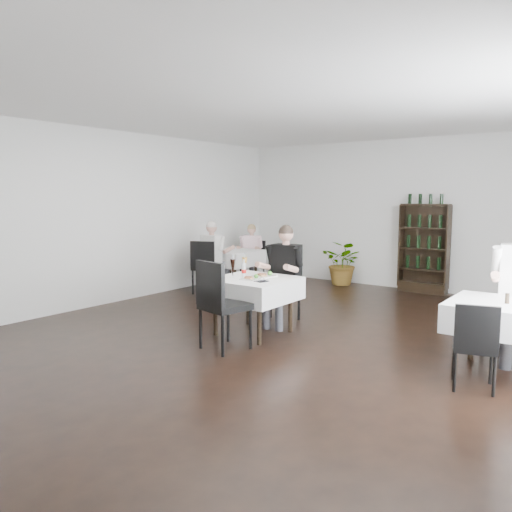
% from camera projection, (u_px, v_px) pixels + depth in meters
% --- Properties ---
extents(room_shell, '(9.00, 9.00, 9.00)m').
position_uv_depth(room_shell, '(272.00, 225.00, 6.47)').
color(room_shell, black).
rests_on(room_shell, ground).
extents(wine_shelf, '(0.90, 0.28, 1.75)m').
position_uv_depth(wine_shelf, '(424.00, 249.00, 9.64)').
color(wine_shelf, black).
rests_on(wine_shelf, ground).
extents(main_table, '(1.03, 1.03, 0.77)m').
position_uv_depth(main_table, '(253.00, 289.00, 6.75)').
color(main_table, black).
rests_on(main_table, ground).
extents(left_table, '(0.98, 0.98, 0.77)m').
position_uv_depth(left_table, '(232.00, 258.00, 10.16)').
color(left_table, black).
rests_on(left_table, ground).
extents(right_table, '(0.98, 0.98, 0.77)m').
position_uv_depth(right_table, '(500.00, 316.00, 5.22)').
color(right_table, black).
rests_on(right_table, ground).
extents(potted_tree, '(0.87, 0.77, 0.93)m').
position_uv_depth(potted_tree, '(344.00, 263.00, 10.49)').
color(potted_tree, '#24561D').
rests_on(potted_tree, ground).
extents(main_chair_far, '(0.65, 0.65, 1.13)m').
position_uv_depth(main_chair_far, '(283.00, 278.00, 7.45)').
color(main_chair_far, black).
rests_on(main_chair_far, ground).
extents(main_chair_near, '(0.59, 0.60, 1.10)m').
position_uv_depth(main_chair_near, '(219.00, 300.00, 6.01)').
color(main_chair_near, black).
rests_on(main_chair_near, ground).
extents(left_chair_far, '(0.45, 0.45, 0.91)m').
position_uv_depth(left_chair_far, '(254.00, 258.00, 10.86)').
color(left_chair_far, black).
rests_on(left_chair_far, ground).
extents(left_chair_near, '(0.62, 0.62, 1.02)m').
position_uv_depth(left_chair_near, '(205.00, 264.00, 9.53)').
color(left_chair_near, black).
rests_on(left_chair_near, ground).
extents(right_chair_near, '(0.49, 0.49, 0.86)m').
position_uv_depth(right_chair_near, '(475.00, 341.00, 4.77)').
color(right_chair_near, black).
rests_on(right_chair_near, ground).
extents(diner_main, '(0.56, 0.56, 1.46)m').
position_uv_depth(diner_main, '(283.00, 268.00, 7.15)').
color(diner_main, '#3F3F46').
rests_on(diner_main, ground).
extents(diner_left_far, '(0.55, 0.59, 1.27)m').
position_uv_depth(diner_left_far, '(251.00, 249.00, 10.65)').
color(diner_left_far, '#3F3F46').
rests_on(diner_left_far, ground).
extents(diner_left_near, '(0.53, 0.53, 1.40)m').
position_uv_depth(diner_left_near, '(214.00, 251.00, 9.64)').
color(diner_left_near, '#3F3F46').
rests_on(diner_left_near, ground).
extents(plate_far, '(0.30, 0.30, 0.08)m').
position_uv_depth(plate_far, '(265.00, 275.00, 6.84)').
color(plate_far, white).
rests_on(plate_far, main_table).
extents(plate_near, '(0.29, 0.29, 0.07)m').
position_uv_depth(plate_near, '(251.00, 278.00, 6.61)').
color(plate_near, white).
rests_on(plate_near, main_table).
extents(pilsner_dark, '(0.07, 0.07, 0.30)m').
position_uv_depth(pilsner_dark, '(233.00, 268.00, 6.84)').
color(pilsner_dark, black).
rests_on(pilsner_dark, main_table).
extents(pilsner_lager, '(0.07, 0.07, 0.32)m').
position_uv_depth(pilsner_lager, '(245.00, 266.00, 6.94)').
color(pilsner_lager, '#C58932').
rests_on(pilsner_lager, main_table).
extents(coke_bottle, '(0.06, 0.06, 0.25)m').
position_uv_depth(coke_bottle, '(244.00, 270.00, 6.77)').
color(coke_bottle, silver).
rests_on(coke_bottle, main_table).
extents(napkin_cutlery, '(0.22, 0.21, 0.02)m').
position_uv_depth(napkin_cutlery, '(260.00, 281.00, 6.48)').
color(napkin_cutlery, black).
rests_on(napkin_cutlery, main_table).
extents(pepper_mill, '(0.04, 0.04, 0.11)m').
position_uv_depth(pepper_mill, '(507.00, 298.00, 5.14)').
color(pepper_mill, black).
rests_on(pepper_mill, right_table).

